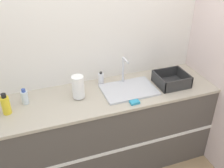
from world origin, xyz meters
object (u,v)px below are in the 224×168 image
(dish_rack, at_px, (171,81))
(bottle_yellow, at_px, (6,105))
(bottle_clear, at_px, (25,97))
(paper_towel_roll, at_px, (78,87))
(sink, at_px, (129,88))
(soap_dispenser, at_px, (101,79))

(dish_rack, height_order, bottle_yellow, bottle_yellow)
(dish_rack, bearing_deg, bottle_clear, 174.20)
(paper_towel_roll, xyz_separation_m, dish_rack, (0.98, -0.08, -0.08))
(bottle_yellow, bearing_deg, sink, -0.26)
(paper_towel_roll, bearing_deg, bottle_clear, 171.73)
(bottle_yellow, bearing_deg, soap_dispenser, 12.83)
(bottle_yellow, height_order, soap_dispenser, bottle_yellow)
(dish_rack, height_order, bottle_clear, bottle_clear)
(paper_towel_roll, distance_m, bottle_yellow, 0.66)
(paper_towel_roll, xyz_separation_m, bottle_yellow, (-0.66, -0.03, -0.03))
(sink, bearing_deg, bottle_yellow, 179.74)
(paper_towel_roll, distance_m, bottle_clear, 0.50)
(dish_rack, bearing_deg, soap_dispenser, 159.32)
(paper_towel_roll, distance_m, dish_rack, 0.99)
(bottle_yellow, bearing_deg, dish_rack, -1.63)
(paper_towel_roll, bearing_deg, soap_dispenser, 32.83)
(paper_towel_roll, bearing_deg, dish_rack, -4.54)
(paper_towel_roll, bearing_deg, bottle_yellow, -177.30)
(sink, distance_m, soap_dispenser, 0.32)
(sink, bearing_deg, soap_dispenser, 135.48)
(bottle_clear, distance_m, soap_dispenser, 0.79)
(bottle_yellow, bearing_deg, bottle_clear, 32.18)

